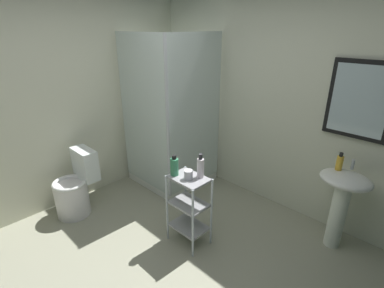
# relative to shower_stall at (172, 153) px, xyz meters

# --- Properties ---
(ground_plane) EXTENTS (4.20, 4.20, 0.02)m
(ground_plane) POSITION_rel_shower_stall_xyz_m (1.20, -1.22, -0.47)
(ground_plane) COLOR gray
(wall_back) EXTENTS (4.20, 0.14, 2.50)m
(wall_back) POSITION_rel_shower_stall_xyz_m (1.21, 0.63, 0.79)
(wall_back) COLOR beige
(wall_back) RESTS_ON ground_plane
(wall_left) EXTENTS (0.10, 4.20, 2.50)m
(wall_left) POSITION_rel_shower_stall_xyz_m (-0.65, -1.22, 0.79)
(wall_left) COLOR beige
(wall_left) RESTS_ON ground_plane
(shower_stall) EXTENTS (0.92, 0.92, 2.00)m
(shower_stall) POSITION_rel_shower_stall_xyz_m (0.00, 0.00, 0.00)
(shower_stall) COLOR white
(shower_stall) RESTS_ON ground_plane
(pedestal_sink) EXTENTS (0.46, 0.37, 0.81)m
(pedestal_sink) POSITION_rel_shower_stall_xyz_m (2.08, 0.30, 0.12)
(pedestal_sink) COLOR white
(pedestal_sink) RESTS_ON ground_plane
(sink_faucet) EXTENTS (0.03, 0.03, 0.10)m
(sink_faucet) POSITION_rel_shower_stall_xyz_m (2.08, 0.42, 0.40)
(sink_faucet) COLOR silver
(sink_faucet) RESTS_ON pedestal_sink
(toilet) EXTENTS (0.37, 0.49, 0.76)m
(toilet) POSITION_rel_shower_stall_xyz_m (-0.28, -1.24, -0.15)
(toilet) COLOR white
(toilet) RESTS_ON ground_plane
(storage_cart) EXTENTS (0.38, 0.28, 0.74)m
(storage_cart) POSITION_rel_shower_stall_xyz_m (1.01, -0.68, -0.03)
(storage_cart) COLOR silver
(storage_cart) RESTS_ON ground_plane
(hand_soap_bottle) EXTENTS (0.06, 0.06, 0.17)m
(hand_soap_bottle) POSITION_rel_shower_stall_xyz_m (1.99, 0.32, 0.42)
(hand_soap_bottle) COLOR gold
(hand_soap_bottle) RESTS_ON pedestal_sink
(lotion_bottle_white) EXTENTS (0.07, 0.07, 0.24)m
(lotion_bottle_white) POSITION_rel_shower_stall_xyz_m (1.08, -0.59, 0.38)
(lotion_bottle_white) COLOR white
(lotion_bottle_white) RESTS_ON storage_cart
(body_wash_bottle_green) EXTENTS (0.08, 0.08, 0.20)m
(body_wash_bottle_green) POSITION_rel_shower_stall_xyz_m (0.88, -0.73, 0.37)
(body_wash_bottle_green) COLOR #388A5D
(body_wash_bottle_green) RESTS_ON storage_cart
(rinse_cup) EXTENTS (0.08, 0.08, 0.09)m
(rinse_cup) POSITION_rel_shower_stall_xyz_m (1.02, -0.69, 0.32)
(rinse_cup) COLOR silver
(rinse_cup) RESTS_ON storage_cart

